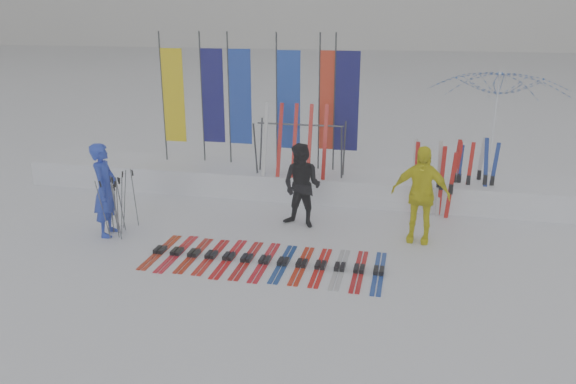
% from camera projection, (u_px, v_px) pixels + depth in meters
% --- Properties ---
extents(ground, '(120.00, 120.00, 0.00)m').
position_uv_depth(ground, '(256.00, 276.00, 9.42)').
color(ground, white).
rests_on(ground, ground).
extents(snow_bank, '(14.00, 1.60, 0.60)m').
position_uv_depth(snow_bank, '(307.00, 182.00, 13.60)').
color(snow_bank, white).
rests_on(snow_bank, ground).
extents(person_blue, '(0.56, 0.75, 1.86)m').
position_uv_depth(person_blue, '(105.00, 190.00, 10.92)').
color(person_blue, blue).
rests_on(person_blue, ground).
extents(person_black, '(0.99, 0.86, 1.73)m').
position_uv_depth(person_black, '(302.00, 186.00, 11.39)').
color(person_black, black).
rests_on(person_black, ground).
extents(person_yellow, '(1.16, 0.61, 1.88)m').
position_uv_depth(person_yellow, '(420.00, 194.00, 10.62)').
color(person_yellow, yellow).
rests_on(person_yellow, ground).
extents(tent_canopy, '(3.75, 3.80, 3.01)m').
position_uv_depth(tent_canopy, '(494.00, 128.00, 13.78)').
color(tent_canopy, white).
rests_on(tent_canopy, ground).
extents(ski_row, '(4.17, 1.70, 0.07)m').
position_uv_depth(ski_row, '(265.00, 260.00, 9.93)').
color(ski_row, '#B1250E').
rests_on(ski_row, ground).
extents(pole_cluster, '(0.52, 0.93, 1.25)m').
position_uv_depth(pole_cluster, '(116.00, 205.00, 11.07)').
color(pole_cluster, '#595B60').
rests_on(pole_cluster, ground).
extents(feather_flags, '(4.91, 0.28, 3.20)m').
position_uv_depth(feather_flags, '(263.00, 99.00, 13.47)').
color(feather_flags, '#383A3F').
rests_on(feather_flags, ground).
extents(ski_rack, '(2.04, 0.80, 1.23)m').
position_uv_depth(ski_rack, '(300.00, 142.00, 12.92)').
color(ski_rack, '#383A3F').
rests_on(ski_rack, ground).
extents(upright_skis, '(1.77, 1.11, 1.67)m').
position_uv_depth(upright_skis, '(455.00, 177.00, 12.30)').
color(upright_skis, red).
rests_on(upright_skis, ground).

